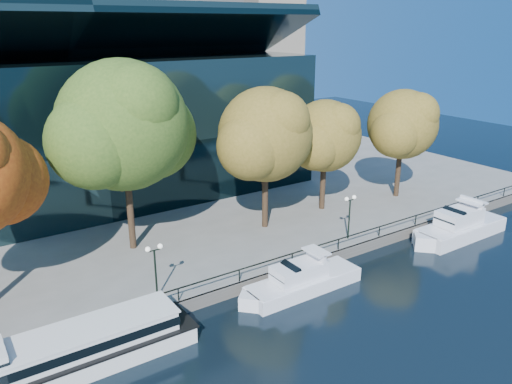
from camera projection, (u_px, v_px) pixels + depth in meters
ground at (264, 312)px, 35.22m from camera, size 160.00×160.00×0.00m
promenade at (102, 180)px, 63.67m from camera, size 90.00×67.08×1.00m
railing at (239, 270)px, 37.15m from camera, size 88.20×0.08×0.99m
convention_building at (72, 127)px, 55.40m from camera, size 50.00×24.57×21.43m
tour_boat at (66, 352)px, 28.86m from camera, size 15.99×3.57×3.03m
cruiser_near at (299, 281)px, 37.67m from camera, size 10.49×2.70×3.04m
cruiser_far at (458, 226)px, 47.14m from camera, size 11.33×3.14×3.70m
tree_2 at (126, 128)px, 39.85m from camera, size 13.16×10.79×15.94m
tree_3 at (267, 136)px, 44.95m from camera, size 10.72×8.79×13.19m
tree_4 at (326, 137)px, 49.94m from camera, size 9.05×7.42×11.35m
tree_5 at (404, 126)px, 53.69m from camera, size 9.39×7.70×11.87m
lamp_1 at (155, 259)px, 34.29m from camera, size 1.26×0.36×4.03m
lamp_2 at (350, 207)px, 44.01m from camera, size 1.26×0.36×4.03m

